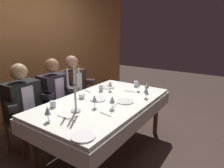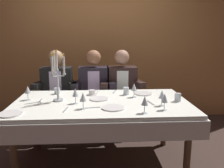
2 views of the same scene
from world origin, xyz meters
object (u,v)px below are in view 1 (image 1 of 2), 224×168
at_px(wine_glass_0, 48,111).
at_px(seated_diner_2, 73,85).
at_px(candelabra, 75,91).
at_px(wine_glass_4, 138,84).
at_px(wine_glass_6, 110,84).
at_px(coffee_cup_0, 82,97).
at_px(dining_table, 104,109).
at_px(water_tumbler_1, 53,104).
at_px(seated_diner_1, 54,91).
at_px(dinner_plate_3, 125,101).
at_px(wine_glass_3, 147,86).
at_px(dinner_plate_1, 98,99).
at_px(wine_glass_5, 95,99).
at_px(water_tumbler_2, 136,84).
at_px(water_tumbler_0, 101,88).
at_px(wine_glass_2, 146,90).
at_px(dinner_plate_0, 108,87).
at_px(wine_glass_1, 112,100).
at_px(dinner_plate_2, 83,136).
at_px(seated_diner_0, 22,101).

relative_size(wine_glass_0, seated_diner_2, 0.13).
height_order(candelabra, wine_glass_4, candelabra).
bearing_deg(wine_glass_6, candelabra, -172.78).
height_order(wine_glass_6, coffee_cup_0, wine_glass_6).
distance_m(dining_table, water_tumbler_1, 0.67).
bearing_deg(seated_diner_1, dinner_plate_3, -80.03).
bearing_deg(wine_glass_3, seated_diner_2, 103.40).
xyz_separation_m(dining_table, dinner_plate_1, (-0.03, 0.08, 0.13)).
relative_size(wine_glass_4, water_tumbler_1, 2.12).
bearing_deg(wine_glass_5, water_tumbler_2, 0.84).
relative_size(water_tumbler_0, water_tumbler_1, 1.20).
bearing_deg(dinner_plate_1, wine_glass_4, -23.47).
bearing_deg(dining_table, seated_diner_2, 70.73).
relative_size(wine_glass_2, water_tumbler_0, 1.77).
height_order(dining_table, wine_glass_2, wine_glass_2).
xyz_separation_m(dinner_plate_0, coffee_cup_0, (-0.62, -0.01, 0.02)).
xyz_separation_m(candelabra, wine_glass_2, (0.87, -0.48, -0.14)).
xyz_separation_m(dinner_plate_0, wine_glass_1, (-0.70, -0.56, 0.11)).
distance_m(dinner_plate_2, coffee_cup_0, 1.01).
xyz_separation_m(dinner_plate_0, water_tumbler_1, (-1.05, 0.07, 0.03)).
relative_size(wine_glass_0, seated_diner_0, 0.13).
distance_m(wine_glass_3, water_tumbler_1, 1.35).
bearing_deg(dining_table, dinner_plate_3, -67.42).
height_order(wine_glass_4, water_tumbler_1, wine_glass_4).
height_order(wine_glass_2, wine_glass_3, same).
bearing_deg(wine_glass_2, dinner_plate_0, 80.41).
relative_size(wine_glass_2, water_tumbler_2, 1.80).
distance_m(dining_table, wine_glass_4, 0.69).
bearing_deg(water_tumbler_0, dinner_plate_0, 6.51).
xyz_separation_m(candelabra, wine_glass_5, (0.20, -0.12, -0.13)).
bearing_deg(seated_diner_0, seated_diner_2, 0.00).
xyz_separation_m(candelabra, wine_glass_6, (0.85, 0.11, -0.14)).
relative_size(dining_table, wine_glass_1, 11.83).
height_order(wine_glass_5, seated_diner_1, seated_diner_1).
xyz_separation_m(wine_glass_1, water_tumbler_1, (-0.35, 0.63, -0.08)).
bearing_deg(seated_diner_0, wine_glass_0, -104.31).
relative_size(dinner_plate_3, wine_glass_0, 1.39).
bearing_deg(wine_glass_2, wine_glass_1, 163.68).
bearing_deg(wine_glass_1, water_tumbler_1, 119.22).
distance_m(dinner_plate_2, wine_glass_1, 0.68).
bearing_deg(wine_glass_2, coffee_cup_0, 124.76).
bearing_deg(water_tumbler_1, dining_table, -34.70).
relative_size(wine_glass_1, wine_glass_4, 1.00).
height_order(dining_table, dinner_plate_3, dinner_plate_3).
distance_m(dinner_plate_0, wine_glass_6, 0.22).
xyz_separation_m(candelabra, wine_glass_3, (1.08, -0.40, -0.14)).
bearing_deg(wine_glass_5, dinner_plate_1, 30.78).
xyz_separation_m(dinner_plate_3, coffee_cup_0, (-0.22, 0.56, 0.02)).
distance_m(dining_table, seated_diner_1, 0.90).
xyz_separation_m(coffee_cup_0, seated_diner_2, (0.42, 0.59, -0.03)).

